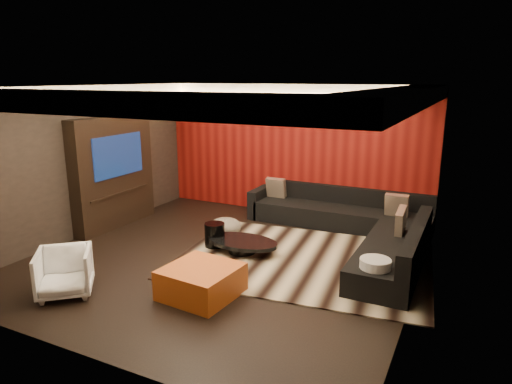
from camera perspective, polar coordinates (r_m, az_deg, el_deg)
The scene contains 26 objects.
floor at distance 7.66m, azimuth -4.04°, elevation -8.47°, with size 6.00×6.00×0.02m, color black.
ceiling at distance 7.07m, azimuth -4.45°, elevation 13.14°, with size 6.00×6.00×0.02m, color silver.
wall_back at distance 9.90m, azimuth 4.61°, elevation 5.22°, with size 6.00×0.02×2.80m, color black.
wall_left at distance 9.11m, azimuth -20.85°, elevation 3.55°, with size 0.02×6.00×2.80m, color black.
wall_right at distance 6.31m, azimuth 20.11°, elevation -0.77°, with size 0.02×6.00×2.80m, color black.
red_feature_wall at distance 9.87m, azimuth 4.52°, elevation 5.19°, with size 5.98×0.05×2.78m, color #6B0C0A.
soffit_back at distance 9.50m, azimuth 4.06°, elevation 12.67°, with size 6.00×0.60×0.22m, color silver.
soffit_front at distance 4.94m, azimuth -20.77°, elevation 10.46°, with size 6.00×0.60×0.22m, color silver.
soffit_left at distance 8.76m, azimuth -20.18°, elevation 11.74°, with size 0.60×4.80×0.22m, color silver.
soffit_right at distance 6.16m, azimuth 18.23°, elevation 11.23°, with size 0.60×4.80×0.22m, color silver.
cove_back at distance 9.19m, azimuth 3.23°, elevation 12.08°, with size 4.80×0.08×0.04m, color #FFD899.
cove_front at distance 5.19m, azimuth -17.94°, elevation 9.82°, with size 4.80×0.08×0.04m, color #FFD899.
cove_left at distance 8.52m, azimuth -18.51°, elevation 11.22°, with size 0.08×4.80×0.04m, color #FFD899.
cove_right at distance 6.22m, azimuth 15.02°, elevation 10.64°, with size 0.08×4.80×0.04m, color #FFD899.
tv_surround at distance 9.46m, azimuth -17.40°, elevation 2.35°, with size 0.30×2.00×2.20m, color black.
tv_screen at distance 9.29m, azimuth -16.84°, elevation 4.38°, with size 0.04×1.30×0.80m, color black.
tv_shelf at distance 9.44m, azimuth -16.52°, elevation -0.10°, with size 0.04×1.60×0.04m, color black.
rug at distance 7.62m, azimuth 5.91°, elevation -8.46°, with size 4.00×3.00×0.02m, color #BFAE8C.
coffee_table at distance 7.85m, azimuth -1.74°, elevation -6.76°, with size 1.28×1.28×0.21m, color black.
drum_stool at distance 8.12m, azimuth -5.19°, elevation -5.34°, with size 0.36×0.36×0.42m, color black.
striped_pouf at distance 8.66m, azimuth -3.89°, elevation -4.34°, with size 0.61×0.61×0.34m, color beige.
white_side_table at distance 6.57m, azimuth 14.59°, elevation -10.26°, with size 0.42×0.42×0.53m, color silver.
orange_ottoman at distance 6.43m, azimuth -6.85°, elevation -11.03°, with size 0.93×0.93×0.41m, color #AD3D16.
armchair at distance 6.89m, azimuth -22.83°, elevation -9.23°, with size 0.70×0.72×0.65m, color white.
sectional_sofa at distance 8.59m, azimuth 12.43°, elevation -4.27°, with size 3.65×3.50×0.75m.
throw_pillows at distance 8.80m, azimuth 11.91°, elevation -1.38°, with size 3.07×1.61×0.50m.
Camera 1 is at (3.59, -6.09, 2.93)m, focal length 32.00 mm.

